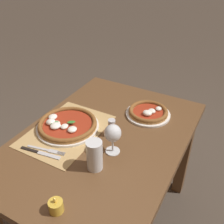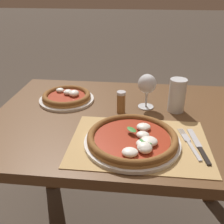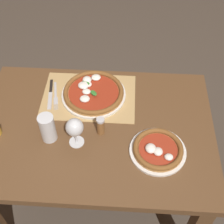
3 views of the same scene
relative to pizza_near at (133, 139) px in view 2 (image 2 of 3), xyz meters
The scene contains 9 objects.
dining_table 0.25m from the pizza_near, 98.07° to the left, with size 1.15×0.80×0.74m.
paper_placemat 0.03m from the pizza_near, 30.43° to the left, with size 0.48×0.34×0.00m, color tan.
pizza_near is the anchor object (origin of this frame).
pizza_far 0.47m from the pizza_near, 134.03° to the left, with size 0.26×0.26×0.05m.
wine_glass 0.32m from the pizza_near, 81.46° to the left, with size 0.08×0.08×0.16m.
pint_glass 0.34m from the pizza_near, 58.51° to the left, with size 0.07×0.07×0.15m.
fork 0.20m from the pizza_near, ahead, with size 0.06×0.20×0.00m.
knife 0.23m from the pizza_near, ahead, with size 0.05×0.22×0.01m.
pepper_shaker 0.25m from the pizza_near, 104.15° to the left, with size 0.04×0.04×0.10m.
Camera 2 is at (0.04, -0.97, 1.26)m, focal length 42.00 mm.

